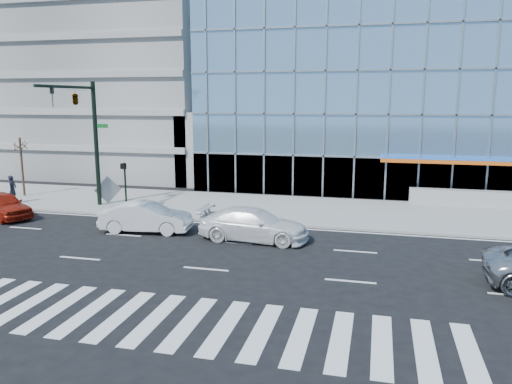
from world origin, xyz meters
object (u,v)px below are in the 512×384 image
(traffic_signal, at_px, (82,114))
(red_sedan, at_px, (3,205))
(ped_signal_post, at_px, (125,179))
(white_suv, at_px, (254,224))
(white_sedan, at_px, (146,217))
(pedestrian, at_px, (13,189))
(street_tree_near, at_px, (20,146))
(tilted_panel, at_px, (108,190))

(traffic_signal, height_order, red_sedan, traffic_signal)
(ped_signal_post, xyz_separation_m, white_suv, (9.38, -4.19, -1.33))
(white_sedan, bearing_deg, pedestrian, 63.72)
(ped_signal_post, relative_size, street_tree_near, 0.71)
(red_sedan, bearing_deg, white_suv, -68.41)
(red_sedan, bearing_deg, traffic_signal, -29.24)
(pedestrian, bearing_deg, white_suv, -112.82)
(traffic_signal, distance_m, white_suv, 13.57)
(ped_signal_post, xyz_separation_m, pedestrian, (-8.40, 0.10, -1.06))
(tilted_panel, bearing_deg, white_suv, -70.78)
(ped_signal_post, relative_size, pedestrian, 1.60)
(white_suv, xyz_separation_m, red_sedan, (-15.80, 1.01, -0.02))
(pedestrian, bearing_deg, street_tree_near, 14.91)
(white_sedan, height_order, tilted_panel, tilted_panel)
(street_tree_near, distance_m, red_sedan, 7.16)
(traffic_signal, bearing_deg, tilted_panel, 80.25)
(white_suv, relative_size, white_sedan, 1.15)
(white_sedan, height_order, red_sedan, white_sedan)
(white_suv, height_order, tilted_panel, tilted_panel)
(pedestrian, bearing_deg, tilted_panel, -85.92)
(street_tree_near, xyz_separation_m, tilted_panel, (7.34, -0.98, -2.71))
(ped_signal_post, height_order, red_sedan, ped_signal_post)
(traffic_signal, xyz_separation_m, white_sedan, (5.88, -3.66, -5.36))
(ped_signal_post, xyz_separation_m, street_tree_near, (-9.50, 2.56, 1.64))
(street_tree_near, bearing_deg, red_sedan, -61.75)
(tilted_panel, bearing_deg, street_tree_near, 128.18)
(pedestrian, height_order, tilted_panel, pedestrian)
(white_suv, bearing_deg, traffic_signal, 74.65)
(traffic_signal, bearing_deg, pedestrian, 175.40)
(white_sedan, distance_m, pedestrian, 12.49)
(traffic_signal, relative_size, ped_signal_post, 2.67)
(white_suv, distance_m, red_sedan, 15.83)
(street_tree_near, xyz_separation_m, pedestrian, (1.10, -2.46, -2.69))
(traffic_signal, bearing_deg, white_suv, -17.79)
(traffic_signal, bearing_deg, white_sedan, -31.94)
(red_sedan, bearing_deg, tilted_panel, -16.61)
(tilted_panel, bearing_deg, traffic_signal, -143.98)
(white_sedan, relative_size, red_sedan, 1.05)
(ped_signal_post, relative_size, tilted_panel, 2.31)
(red_sedan, relative_size, pedestrian, 2.47)
(red_sedan, height_order, tilted_panel, tilted_panel)
(pedestrian, bearing_deg, traffic_signal, -103.86)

